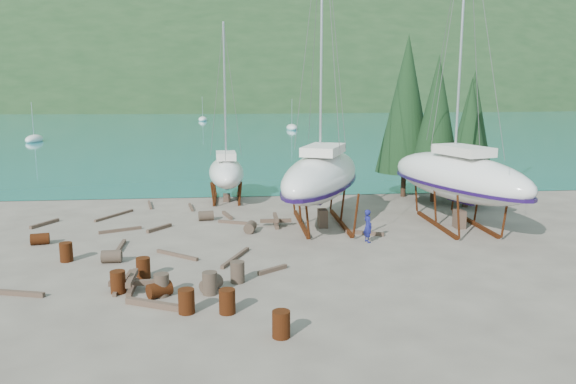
{
  "coord_description": "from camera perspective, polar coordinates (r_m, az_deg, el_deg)",
  "views": [
    {
      "loc": [
        -1.41,
        -25.1,
        7.83
      ],
      "look_at": [
        1.45,
        3.0,
        2.56
      ],
      "focal_mm": 35.0,
      "sensor_mm": 36.0,
      "label": 1
    }
  ],
  "objects": [
    {
      "name": "drum_17",
      "position": [
        22.0,
        -7.94,
        -9.16
      ],
      "size": [
        0.58,
        0.58,
        0.88
      ],
      "primitive_type": "cylinder",
      "color": "#2D2823",
      "rests_on": "ground"
    },
    {
      "name": "far_house_left",
      "position": [
        222.99,
        -21.29,
        8.61
      ],
      "size": [
        6.6,
        5.6,
        5.6
      ],
      "color": "beige",
      "rests_on": "ground"
    },
    {
      "name": "timber_pile_aft",
      "position": [
        32.23,
        -1.25,
        -2.93
      ],
      "size": [
        1.8,
        1.8,
        0.6
      ],
      "color": "brown",
      "rests_on": "ground"
    },
    {
      "name": "timber_11",
      "position": [
        27.04,
        -11.21,
        -6.3
      ],
      "size": [
        2.09,
        1.75,
        0.15
      ],
      "primitive_type": "cube",
      "rotation": [
        0.0,
        0.0,
        0.88
      ],
      "color": "brown",
      "rests_on": "ground"
    },
    {
      "name": "drum_16",
      "position": [
        22.14,
        -12.72,
        -9.2
      ],
      "size": [
        0.58,
        0.58,
        0.88
      ],
      "primitive_type": "cylinder",
      "color": "#2D2823",
      "rests_on": "ground"
    },
    {
      "name": "far_hill",
      "position": [
        345.2,
        -5.64,
        9.23
      ],
      "size": [
        800.0,
        360.0,
        110.0
      ],
      "primitive_type": "ellipsoid",
      "color": "#1B341A",
      "rests_on": "ground"
    },
    {
      "name": "drum_5",
      "position": [
        23.13,
        -5.15,
        -8.1
      ],
      "size": [
        0.58,
        0.58,
        0.88
      ],
      "primitive_type": "cylinder",
      "color": "#2D2823",
      "rests_on": "ground"
    },
    {
      "name": "timber_8",
      "position": [
        32.19,
        -12.95,
        -3.6
      ],
      "size": [
        1.25,
        1.57,
        0.19
      ],
      "primitive_type": "cube",
      "rotation": [
        0.0,
        0.0,
        2.49
      ],
      "color": "brown",
      "rests_on": "ground"
    },
    {
      "name": "drum_2",
      "position": [
        31.1,
        -23.89,
        -4.38
      ],
      "size": [
        0.98,
        0.75,
        0.58
      ],
      "primitive_type": "cylinder",
      "rotation": [
        1.57,
        0.0,
        1.78
      ],
      "color": "#52250E",
      "rests_on": "ground"
    },
    {
      "name": "large_sailboat_far",
      "position": [
        33.22,
        16.87,
        1.54
      ],
      "size": [
        6.35,
        11.6,
        17.62
      ],
      "rotation": [
        0.0,
        0.0,
        0.3
      ],
      "color": "silver",
      "rests_on": "ground"
    },
    {
      "name": "drum_10",
      "position": [
        20.38,
        -10.28,
        -10.86
      ],
      "size": [
        0.58,
        0.58,
        0.88
      ],
      "primitive_type": "cylinder",
      "color": "#52250E",
      "rests_on": "ground"
    },
    {
      "name": "far_house_right",
      "position": [
        217.44,
        2.53,
        9.28
      ],
      "size": [
        6.6,
        5.6,
        5.6
      ],
      "color": "beige",
      "rests_on": "ground"
    },
    {
      "name": "drum_3",
      "position": [
        20.16,
        -6.2,
        -10.99
      ],
      "size": [
        0.58,
        0.58,
        0.88
      ],
      "primitive_type": "cylinder",
      "color": "#52250E",
      "rests_on": "ground"
    },
    {
      "name": "moored_boat_mid",
      "position": [
        105.98,
        0.39,
        6.55
      ],
      "size": [
        2.0,
        5.0,
        6.05
      ],
      "color": "silver",
      "rests_on": "ground"
    },
    {
      "name": "timber_6",
      "position": [
        34.72,
        -6.19,
        -2.36
      ],
      "size": [
        0.67,
        1.79,
        0.19
      ],
      "primitive_type": "cube",
      "rotation": [
        0.0,
        0.0,
        0.27
      ],
      "color": "brown",
      "rests_on": "ground"
    },
    {
      "name": "drum_12",
      "position": [
        22.11,
        -12.92,
        -9.64
      ],
      "size": [
        1.05,
        0.96,
        0.58
      ],
      "primitive_type": "cylinder",
      "rotation": [
        1.57,
        0.0,
        2.14
      ],
      "color": "#52250E",
      "rests_on": "ground"
    },
    {
      "name": "timber_pile_fore",
      "position": [
        23.06,
        -15.55,
        -8.88
      ],
      "size": [
        1.8,
        1.8,
        0.6
      ],
      "color": "brown",
      "rests_on": "ground"
    },
    {
      "name": "drum_15",
      "position": [
        26.81,
        -17.48,
        -6.26
      ],
      "size": [
        0.89,
        0.6,
        0.58
      ],
      "primitive_type": "cylinder",
      "rotation": [
        1.57,
        0.0,
        1.59
      ],
      "color": "#2D2823",
      "rests_on": "ground"
    },
    {
      "name": "drum_13",
      "position": [
        24.29,
        -14.49,
        -7.48
      ],
      "size": [
        0.58,
        0.58,
        0.88
      ],
      "primitive_type": "cylinder",
      "color": "#52250E",
      "rests_on": "ground"
    },
    {
      "name": "drum_11",
      "position": [
        30.88,
        -3.87,
        -3.58
      ],
      "size": [
        0.77,
        0.99,
        0.58
      ],
      "primitive_type": "cylinder",
      "rotation": [
        1.57,
        0.0,
        2.91
      ],
      "color": "#2D2823",
      "rests_on": "ground"
    },
    {
      "name": "timber_1",
      "position": [
        30.65,
        7.81,
        -4.14
      ],
      "size": [
        1.97,
        1.05,
        0.19
      ],
      "primitive_type": "cube",
      "rotation": [
        0.0,
        0.0,
        1.14
      ],
      "color": "brown",
      "rests_on": "ground"
    },
    {
      "name": "timber_4",
      "position": [
        29.16,
        -16.6,
        -5.28
      ],
      "size": [
        0.2,
        2.0,
        0.17
      ],
      "primitive_type": "cube",
      "rotation": [
        0.0,
        0.0,
        0.01
      ],
      "color": "brown",
      "rests_on": "ground"
    },
    {
      "name": "timber_14",
      "position": [
        24.18,
        -26.03,
        -9.2
      ],
      "size": [
        2.43,
        0.86,
        0.18
      ],
      "primitive_type": "cube",
      "rotation": [
        0.0,
        0.0,
        1.29
      ],
      "color": "brown",
      "rests_on": "ground"
    },
    {
      "name": "timber_15",
      "position": [
        36.16,
        -17.22,
        -2.29
      ],
      "size": [
        1.82,
        2.89,
        0.15
      ],
      "primitive_type": "cube",
      "rotation": [
        0.0,
        0.0,
        2.6
      ],
      "color": "brown",
      "rests_on": "ground"
    },
    {
      "name": "timber_9",
      "position": [
        37.48,
        -9.83,
        -1.52
      ],
      "size": [
        0.49,
        2.1,
        0.15
      ],
      "primitive_type": "cube",
      "rotation": [
        0.0,
        0.0,
        0.16
      ],
      "color": "brown",
      "rests_on": "ground"
    },
    {
      "name": "timber_5",
      "position": [
        26.24,
        -5.35,
        -6.65
      ],
      "size": [
        1.36,
        2.88,
        0.16
      ],
      "primitive_type": "cube",
      "rotation": [
        0.0,
        0.0,
        2.74
      ],
      "color": "brown",
      "rests_on": "ground"
    },
    {
      "name": "large_sailboat_near",
      "position": [
        32.05,
        3.43,
        1.68
      ],
      "size": [
        7.5,
        11.76,
        17.91
      ],
      "rotation": [
        0.0,
        0.0,
        -0.4
      ],
      "color": "silver",
      "rests_on": "ground"
    },
    {
      "name": "moored_boat_far",
      "position": [
        135.47,
        -8.66,
        7.31
      ],
      "size": [
        2.0,
        5.0,
        6.05
      ],
      "color": "silver",
      "rests_on": "ground"
    },
    {
      "name": "timber_2",
      "position": [
        35.35,
        -23.49,
        -2.96
      ],
      "size": [
        1.14,
        1.94,
        0.19
      ],
      "primitive_type": "cube",
      "rotation": [
        0.0,
        0.0,
        2.66
      ],
      "color": "brown",
      "rests_on": "ground"
    },
    {
      "name": "timber_3",
      "position": [
        23.91,
        -16.39,
        -8.8
      ],
      "size": [
        0.3,
        2.89,
        0.15
      ],
      "primitive_type": "cube",
      "rotation": [
        0.0,
        0.0,
        3.09
      ],
      "color": "brown",
      "rests_on": "ground"
    },
    {
      "name": "cypress_near_right",
      "position": [
        39.68,
        14.85,
        7.28
      ],
      "size": [
        3.6,
        3.6,
        10.0
      ],
      "color": "black",
      "rests_on": "ground"
    },
    {
      "name": "timber_17",
      "position": [
        32.38,
        -16.67,
        -3.72
      ],
      "size": [
        2.19,
        1.13,
        0.16
      ],
      "primitive_type": "cube",
      "rotation": [
        0.0,
        0.0,
        2.0
      ],
      "color": "brown",
      "rests_on": "ground"
    },
    {
      "name": "timber_7",
      "position": [
        24.45,
        -1.58,
        -7.89
      ],
      "size": [
        1.36,
        1.06,
        0.17
      ],
      "primitive_type": "cube",
      "rotation": [
        0.0,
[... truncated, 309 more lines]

